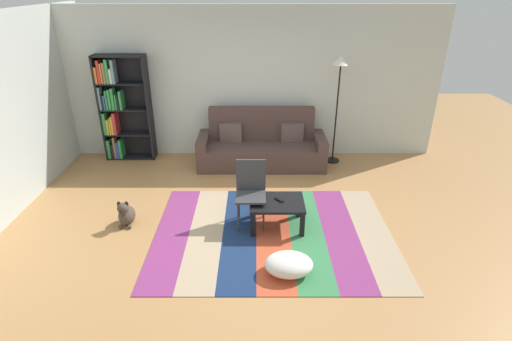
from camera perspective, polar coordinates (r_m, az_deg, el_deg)
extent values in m
plane|color=#B27F4C|center=(5.58, -0.91, -7.65)|extent=(14.00, 14.00, 0.00)
cube|color=silver|center=(7.42, -0.78, 12.27)|extent=(6.80, 0.10, 2.70)
cube|color=silver|center=(6.66, -31.88, 6.84)|extent=(0.10, 5.50, 2.70)
cube|color=#843370|center=(5.50, -12.03, -8.82)|extent=(0.45, 2.36, 0.01)
cube|color=tan|center=(5.42, -7.34, -8.93)|extent=(0.45, 2.36, 0.01)
cube|color=navy|center=(5.39, -2.55, -8.99)|extent=(0.45, 2.36, 0.01)
cube|color=#C64C2D|center=(5.39, 2.27, -8.98)|extent=(0.45, 2.36, 0.01)
cube|color=#387F4C|center=(5.43, 7.06, -8.91)|extent=(0.45, 2.36, 0.01)
cube|color=#843370|center=(5.50, 11.74, -8.78)|extent=(0.45, 2.36, 0.01)
cube|color=tan|center=(5.61, 16.27, -8.60)|extent=(0.45, 2.36, 0.01)
cube|color=#4C3833|center=(7.21, 0.59, 2.23)|extent=(1.90, 0.80, 0.40)
cube|color=#4C3833|center=(7.31, 0.57, 6.76)|extent=(1.90, 0.20, 0.60)
cube|color=#4C3833|center=(7.24, -7.68, 2.78)|extent=(0.18, 0.80, 0.56)
cube|color=#4C3833|center=(7.27, 8.83, 2.79)|extent=(0.18, 0.80, 0.56)
cube|color=brown|center=(7.26, -3.78, 5.39)|extent=(0.42, 0.19, 0.36)
cube|color=brown|center=(7.27, 4.94, 5.39)|extent=(0.42, 0.19, 0.36)
cube|color=black|center=(7.79, -21.39, 8.16)|extent=(0.04, 0.28, 1.91)
cube|color=black|center=(7.53, -15.17, 8.46)|extent=(0.04, 0.28, 1.91)
cube|color=black|center=(7.77, -18.06, 8.62)|extent=(0.90, 0.01, 1.91)
cube|color=black|center=(7.96, -17.42, 1.90)|extent=(0.86, 0.28, 0.02)
cube|color=black|center=(7.79, -17.87, 5.04)|extent=(0.86, 0.28, 0.02)
cube|color=black|center=(7.65, -18.34, 8.32)|extent=(0.86, 0.28, 0.02)
cube|color=black|center=(7.53, -18.83, 11.71)|extent=(0.86, 0.28, 0.02)
cube|color=black|center=(7.45, -19.35, 15.19)|extent=(0.86, 0.28, 0.02)
cube|color=green|center=(8.00, -20.27, 3.04)|extent=(0.05, 0.23, 0.35)
cube|color=black|center=(8.00, -19.83, 2.79)|extent=(0.05, 0.23, 0.28)
cube|color=#8C6647|center=(7.96, -19.55, 3.25)|extent=(0.04, 0.24, 0.41)
cube|color=#334CB2|center=(7.94, -19.22, 2.86)|extent=(0.05, 0.19, 0.31)
cube|color=green|center=(7.94, -18.81, 3.09)|extent=(0.05, 0.24, 0.35)
cube|color=green|center=(7.85, -20.80, 6.37)|extent=(0.05, 0.25, 0.40)
cube|color=gold|center=(7.84, -20.41, 5.95)|extent=(0.04, 0.23, 0.28)
cube|color=gold|center=(7.83, -20.12, 6.05)|extent=(0.03, 0.24, 0.30)
cube|color=gold|center=(7.78, -19.95, 6.11)|extent=(0.03, 0.17, 0.34)
cube|color=red|center=(7.79, -19.56, 6.44)|extent=(0.05, 0.25, 0.40)
cube|color=#668C99|center=(7.68, -21.50, 9.56)|extent=(0.04, 0.16, 0.40)
cube|color=black|center=(7.70, -21.12, 9.16)|extent=(0.03, 0.20, 0.28)
cube|color=#334CB2|center=(7.69, -20.88, 9.12)|extent=(0.03, 0.20, 0.26)
cube|color=green|center=(7.66, -20.66, 9.41)|extent=(0.03, 0.18, 0.34)
cube|color=green|center=(7.65, -20.25, 9.53)|extent=(0.04, 0.22, 0.36)
cube|color=green|center=(7.62, -19.88, 9.61)|extent=(0.05, 0.18, 0.38)
cube|color=green|center=(7.61, -19.48, 9.22)|extent=(0.03, 0.17, 0.27)
cube|color=black|center=(7.61, -19.17, 9.29)|extent=(0.03, 0.20, 0.28)
cube|color=green|center=(7.60, -18.84, 9.54)|extent=(0.04, 0.22, 0.33)
cube|color=orange|center=(7.60, -21.96, 12.52)|extent=(0.04, 0.18, 0.28)
cube|color=red|center=(7.60, -21.54, 13.02)|extent=(0.04, 0.25, 0.39)
cube|color=orange|center=(7.55, -21.32, 12.80)|extent=(0.03, 0.16, 0.35)
cube|color=#8C6647|center=(7.58, -20.87, 12.95)|extent=(0.04, 0.26, 0.36)
cube|color=green|center=(7.52, -20.60, 13.12)|extent=(0.05, 0.18, 0.41)
cube|color=silver|center=(7.52, -20.12, 12.58)|extent=(0.04, 0.20, 0.25)
cube|color=#668C99|center=(7.49, -19.86, 13.17)|extent=(0.05, 0.20, 0.41)
cube|color=black|center=(5.35, 2.82, -4.60)|extent=(0.72, 0.56, 0.04)
cube|color=black|center=(5.24, -0.65, -7.72)|extent=(0.06, 0.06, 0.34)
cube|color=black|center=(5.28, 6.43, -7.66)|extent=(0.06, 0.06, 0.34)
cube|color=black|center=(5.65, -0.62, -5.05)|extent=(0.06, 0.06, 0.34)
cube|color=black|center=(5.68, 5.92, -5.01)|extent=(0.06, 0.06, 0.34)
ellipsoid|color=white|center=(4.69, 4.51, -13.21)|extent=(0.55, 0.43, 0.24)
ellipsoid|color=#473D33|center=(5.81, -18.14, -6.12)|extent=(0.22, 0.30, 0.26)
sphere|color=#473D33|center=(5.64, -18.68, -5.16)|extent=(0.15, 0.15, 0.15)
ellipsoid|color=black|center=(5.59, -18.84, -5.56)|extent=(0.06, 0.07, 0.05)
ellipsoid|color=black|center=(5.65, -19.20, -4.58)|extent=(0.05, 0.04, 0.08)
ellipsoid|color=black|center=(5.61, -18.19, -4.60)|extent=(0.05, 0.04, 0.08)
sphere|color=#473D33|center=(5.77, -18.95, -7.64)|extent=(0.06, 0.06, 0.06)
sphere|color=#473D33|center=(5.74, -17.81, -7.69)|extent=(0.06, 0.06, 0.06)
cylinder|color=black|center=(7.59, 10.60, 1.47)|extent=(0.26, 0.26, 0.02)
cylinder|color=black|center=(7.28, 11.17, 7.86)|extent=(0.03, 0.03, 1.75)
cone|color=white|center=(7.06, 11.83, 15.18)|extent=(0.32, 0.32, 0.14)
cube|color=black|center=(5.37, 3.14, -4.18)|extent=(0.13, 0.14, 0.02)
cube|color=#38383D|center=(5.35, -0.94, -3.71)|extent=(0.40, 0.40, 0.03)
cube|color=#38383D|center=(5.40, -0.94, -0.56)|extent=(0.40, 0.03, 0.44)
cylinder|color=#38383D|center=(5.33, -2.79, -6.75)|extent=(0.02, 0.02, 0.42)
cylinder|color=#38383D|center=(5.32, 0.90, -6.75)|extent=(0.02, 0.02, 0.42)
cylinder|color=#38383D|center=(5.62, -2.65, -4.89)|extent=(0.02, 0.02, 0.42)
cylinder|color=#38383D|center=(5.61, 0.83, -4.89)|extent=(0.02, 0.02, 0.42)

